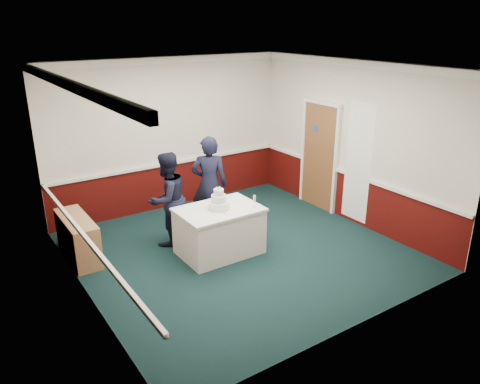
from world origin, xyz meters
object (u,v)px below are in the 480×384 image
sideboard (78,238)px  person_woman (209,184)px  cake_knife (224,213)px  champagne_flute (254,199)px  person_man (167,199)px  wedding_cake (219,202)px  cake_table (219,230)px

sideboard → person_woman: 2.39m
sideboard → cake_knife: bearing=-33.8°
champagne_flute → person_man: 1.49m
champagne_flute → wedding_cake: bearing=150.8°
wedding_cake → cake_knife: size_ratio=1.65×
person_man → champagne_flute: bearing=115.2°
champagne_flute → person_woman: (-0.16, 1.16, -0.05)m
cake_knife → cake_table: bearing=85.3°
cake_table → cake_knife: size_ratio=6.00×
champagne_flute → person_woman: size_ratio=0.12×
sideboard → champagne_flute: (2.48, -1.38, 0.58)m
champagne_flute → person_woman: person_woman is taller
person_man → person_woman: 0.87m
cake_table → wedding_cake: 0.50m
cake_knife → person_woman: bearing=75.0°
cake_knife → person_woman: 1.15m
sideboard → cake_knife: cake_knife is taller
person_woman → cake_table: bearing=101.8°
champagne_flute → person_man: person_man is taller
sideboard → wedding_cake: (1.98, -1.10, 0.55)m
wedding_cake → person_woman: (0.34, 0.88, -0.02)m
sideboard → person_woman: person_woman is taller
cake_table → person_man: 1.04m
cake_table → champagne_flute: bearing=-29.2°
sideboard → champagne_flute: size_ratio=5.85×
wedding_cake → champagne_flute: bearing=-29.2°
person_man → cake_table: bearing=105.0°
cake_knife → person_woman: size_ratio=0.12×
sideboard → person_woman: bearing=-5.5°
person_man → person_woman: (0.87, 0.08, 0.07)m
cake_table → champagne_flute: 0.78m
wedding_cake → person_man: bearing=123.4°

